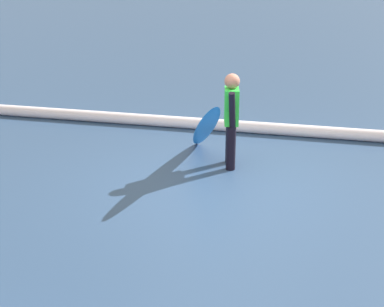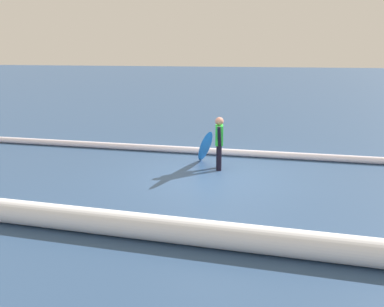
{
  "view_description": "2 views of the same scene",
  "coord_description": "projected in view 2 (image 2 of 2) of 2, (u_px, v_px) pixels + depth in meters",
  "views": [
    {
      "loc": [
        -1.46,
        6.93,
        3.16
      ],
      "look_at": [
        0.03,
        1.39,
        0.96
      ],
      "focal_mm": 52.34,
      "sensor_mm": 36.0,
      "label": 1
    },
    {
      "loc": [
        -2.36,
        9.92,
        3.0
      ],
      "look_at": [
        0.17,
        1.29,
        0.87
      ],
      "focal_mm": 39.4,
      "sensor_mm": 36.0,
      "label": 2
    }
  ],
  "objects": [
    {
      "name": "surfer",
      "position": [
        219.0,
        140.0,
        11.08
      ],
      "size": [
        0.27,
        0.6,
        1.4
      ],
      "rotation": [
        0.0,
        0.0,
        4.95
      ],
      "color": "black",
      "rests_on": "ground_plane"
    },
    {
      "name": "wave_crest_foreground",
      "position": [
        200.0,
        151.0,
        12.95
      ],
      "size": [
        21.44,
        1.09,
        0.21
      ],
      "primitive_type": "cylinder",
      "rotation": [
        0.0,
        1.57,
        0.04
      ],
      "color": "white",
      "rests_on": "ground_plane"
    },
    {
      "name": "wave_crest_midground",
      "position": [
        116.0,
        223.0,
        7.1
      ],
      "size": [
        18.77,
        0.73,
        0.44
      ],
      "primitive_type": "cylinder",
      "rotation": [
        0.0,
        1.57,
        0.02
      ],
      "color": "white",
      "rests_on": "ground_plane"
    },
    {
      "name": "surfboard",
      "position": [
        205.0,
        147.0,
        11.14
      ],
      "size": [
        0.98,
        1.87,
        1.21
      ],
      "color": "#268CE5",
      "rests_on": "ground_plane"
    },
    {
      "name": "ground_plane",
      "position": [
        213.0,
        176.0,
        10.6
      ],
      "size": [
        184.69,
        184.69,
        0.0
      ],
      "primitive_type": "plane",
      "color": "navy"
    }
  ]
}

